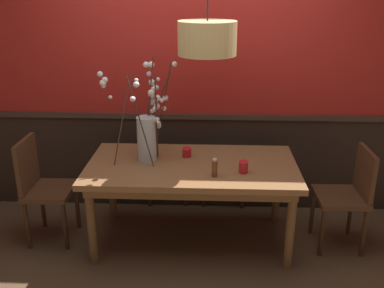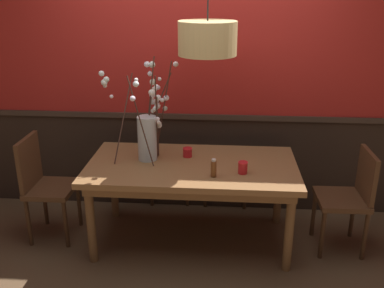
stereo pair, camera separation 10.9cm
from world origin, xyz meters
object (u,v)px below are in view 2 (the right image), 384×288
at_px(chair_head_east_end, 350,194).
at_px(chair_head_west_end, 43,182).
at_px(condiment_bottle, 214,168).
at_px(chair_far_side_right, 227,151).
at_px(pendant_lamp, 207,38).
at_px(candle_holder_nearer_edge, 187,152).
at_px(dining_table, 192,173).
at_px(chair_far_side_left, 171,146).
at_px(candle_holder_nearer_center, 243,168).
at_px(vase_with_blossoms, 147,130).

xyz_separation_m(chair_head_east_end, chair_head_west_end, (-2.60, -0.00, 0.02)).
relative_size(chair_head_east_end, condiment_bottle, 5.92).
distance_m(chair_far_side_right, pendant_lamp, 1.45).
xyz_separation_m(candle_holder_nearer_edge, pendant_lamp, (0.16, -0.08, 0.97)).
bearing_deg(dining_table, chair_head_west_end, -179.58).
xyz_separation_m(chair_far_side_left, condiment_bottle, (0.48, -1.13, 0.26)).
bearing_deg(chair_far_side_right, dining_table, -109.05).
bearing_deg(candle_holder_nearer_center, chair_far_side_right, 96.72).
height_order(chair_far_side_left, condiment_bottle, chair_far_side_left).
bearing_deg(chair_far_side_right, chair_far_side_left, 176.39).
xyz_separation_m(candle_holder_nearer_edge, condiment_bottle, (0.24, -0.40, 0.03)).
height_order(candle_holder_nearer_center, candle_holder_nearer_edge, candle_holder_nearer_center).
bearing_deg(candle_holder_nearer_center, pendant_lamp, 141.92).
relative_size(chair_head_west_end, chair_far_side_left, 0.93).
bearing_deg(chair_far_side_right, candle_holder_nearer_center, -83.28).
distance_m(vase_with_blossoms, pendant_lamp, 0.90).
distance_m(chair_far_side_left, vase_with_blossoms, 0.92).
relative_size(dining_table, chair_far_side_left, 1.75).
distance_m(candle_holder_nearer_center, candle_holder_nearer_edge, 0.56).
distance_m(chair_far_side_right, condiment_bottle, 1.13).
height_order(dining_table, condiment_bottle, condiment_bottle).
xyz_separation_m(chair_head_east_end, candle_holder_nearer_center, (-0.90, -0.16, 0.28)).
bearing_deg(chair_far_side_left, chair_head_east_end, -29.12).
bearing_deg(pendant_lamp, chair_head_west_end, -176.70).
distance_m(vase_with_blossoms, condiment_bottle, 0.68).
relative_size(chair_head_east_end, chair_head_west_end, 0.95).
height_order(chair_head_west_end, candle_holder_nearer_center, chair_head_west_end).
bearing_deg(chair_head_west_end, dining_table, 0.42).
xyz_separation_m(chair_far_side_left, pendant_lamp, (0.40, -0.81, 1.19)).
relative_size(chair_head_east_end, pendant_lamp, 0.69).
distance_m(dining_table, candle_holder_nearer_edge, 0.20).
distance_m(chair_far_side_right, candle_holder_nearer_edge, 0.81).
height_order(dining_table, chair_head_east_end, chair_head_east_end).
xyz_separation_m(chair_head_east_end, chair_far_side_right, (-1.02, 0.85, 0.03)).
distance_m(chair_head_west_end, chair_far_side_left, 1.34).
bearing_deg(pendant_lamp, candle_holder_nearer_center, -38.08).
distance_m(chair_head_west_end, vase_with_blossoms, 1.03).
bearing_deg(vase_with_blossoms, candle_holder_nearer_center, -17.59).
bearing_deg(chair_head_west_end, candle_holder_nearer_center, -5.16).
height_order(vase_with_blossoms, candle_holder_nearer_center, vase_with_blossoms).
relative_size(vase_with_blossoms, candle_holder_nearer_edge, 10.48).
xyz_separation_m(chair_far_side_left, candle_holder_nearer_center, (0.70, -1.05, 0.23)).
distance_m(chair_far_side_left, candle_holder_nearer_edge, 0.80).
bearing_deg(chair_far_side_right, candle_holder_nearer_edge, -116.24).
relative_size(dining_table, chair_head_west_end, 1.88).
bearing_deg(condiment_bottle, dining_table, 127.07).
relative_size(dining_table, pendant_lamp, 1.36).
bearing_deg(chair_head_west_end, pendant_lamp, 3.30).
distance_m(candle_holder_nearer_edge, condiment_bottle, 0.46).
bearing_deg(vase_with_blossoms, chair_head_west_end, -173.90).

